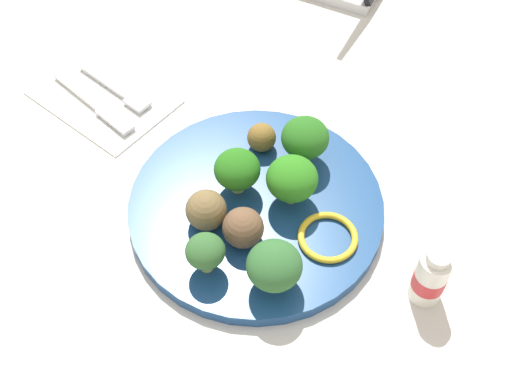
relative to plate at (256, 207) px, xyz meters
The scene contains 15 objects.
ground_plane 0.01m from the plate, ahead, with size 4.00×4.00×0.00m, color silver.
plate is the anchor object (origin of this frame).
broccoli_floret_back_left 0.06m from the plate, 51.90° to the left, with size 0.06×0.06×0.06m.
broccoli_floret_front_left 0.10m from the plate, 77.02° to the right, with size 0.04×0.04×0.05m.
broccoli_floret_front_right 0.05m from the plate, behind, with size 0.05×0.05×0.05m.
broccoli_floret_mid_right 0.11m from the plate, 35.45° to the right, with size 0.06×0.06×0.06m.
broccoli_floret_back_right 0.09m from the plate, 93.50° to the left, with size 0.05×0.05×0.06m.
meatball_back_right 0.07m from the plate, 109.89° to the right, with size 0.04×0.04×0.04m, color brown.
meatball_front_left 0.06m from the plate, 61.30° to the right, with size 0.04×0.04×0.04m, color brown.
meatball_near_rim 0.08m from the plate, 129.90° to the left, with size 0.03×0.03×0.03m, color brown.
pepper_ring_back_right 0.09m from the plate, 12.59° to the left, with size 0.06×0.06×0.01m, color yellow.
napkin 0.26m from the plate, behind, with size 0.17×0.12×0.01m, color white.
fork 0.26m from the plate, behind, with size 0.12×0.02×0.01m.
knife 0.26m from the plate, behind, with size 0.15×0.02×0.01m.
yogurt_bottle 0.20m from the plate, 13.27° to the left, with size 0.03×0.03×0.08m.
Camera 1 is at (0.30, -0.30, 0.60)m, focal length 46.59 mm.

